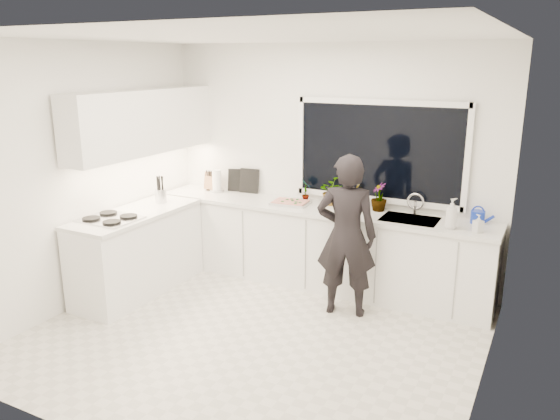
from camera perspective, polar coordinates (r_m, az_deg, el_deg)
The scene contains 25 objects.
floor at distance 5.27m, azimuth -2.83°, elevation -13.21°, with size 4.00×3.50×0.02m, color beige.
wall_back at distance 6.31m, azimuth 5.08°, elevation 4.76°, with size 4.00×0.02×2.70m, color white.
wall_left at distance 6.02m, azimuth -19.83°, elevation 3.37°, with size 0.02×3.50×2.70m, color white.
wall_right at distance 4.16m, azimuth 21.60°, elevation -1.90°, with size 0.02×3.50×2.70m, color white.
ceiling at distance 4.63m, azimuth -3.30°, elevation 17.86°, with size 4.00×3.50×0.02m, color white.
window at distance 6.05m, azimuth 10.29°, elevation 6.02°, with size 1.80×0.02×1.00m, color black.
base_cabinets_back at distance 6.27m, azimuth 3.80°, elevation -3.91°, with size 3.92×0.58×0.88m, color white.
base_cabinets_left at distance 6.26m, azimuth -14.61°, elevation -4.42°, with size 0.58×1.60×0.88m, color white.
countertop_back at distance 6.12m, azimuth 3.84°, elevation 0.13°, with size 3.94×0.62×0.04m, color silver.
countertop_left at distance 6.13m, azimuth -14.89°, elevation -0.36°, with size 0.62×1.60×0.04m, color silver.
upper_cabinets at distance 6.28m, azimuth -14.17°, elevation 8.92°, with size 0.34×2.10×0.70m, color white.
sink at distance 5.82m, azimuth 13.38°, elevation -1.39°, with size 0.58×0.42×0.14m, color silver.
faucet at distance 5.97m, azimuth 13.95°, elevation 0.58°, with size 0.03×0.03×0.22m, color silver.
stovetop at distance 5.89m, azimuth -17.33°, elevation -0.83°, with size 0.56×0.48×0.03m, color black.
person at distance 5.46m, azimuth 6.94°, elevation -2.71°, with size 0.60×0.39×1.65m, color black.
pizza_tray at distance 6.23m, azimuth 1.09°, elevation 0.75°, with size 0.42×0.31×0.03m, color #BCBCC1.
pizza at distance 6.22m, azimuth 1.10°, elevation 0.90°, with size 0.38×0.27×0.01m, color #AA2E16.
watering_can at distance 5.83m, azimuth 19.95°, elevation -0.70°, with size 0.14×0.14×0.13m, color #122CAD.
paper_towel_roll at distance 6.84m, azimuth -6.62°, elevation 2.99°, with size 0.11×0.11×0.26m, color white.
knife_block at distance 6.95m, azimuth -7.27°, elevation 2.98°, with size 0.13×0.10×0.22m, color olive.
utensil_crock at distance 6.43m, azimuth -12.35°, elevation 1.47°, with size 0.13×0.13×0.16m, color #B7B8BC.
picture_frame_large at distance 6.85m, azimuth -4.56°, elevation 3.14°, with size 0.22×0.02×0.28m, color black.
picture_frame_small at distance 6.75m, azimuth -3.23°, elevation 3.07°, with size 0.25×0.02×0.30m, color black.
herb_plants at distance 6.15m, azimuth 6.44°, elevation 1.81°, with size 1.08×0.38×0.32m.
soap_bottles at distance 5.54m, azimuth 18.00°, elevation -0.58°, with size 0.39×0.16×0.30m.
Camera 1 is at (2.35, -3.98, 2.51)m, focal length 35.00 mm.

